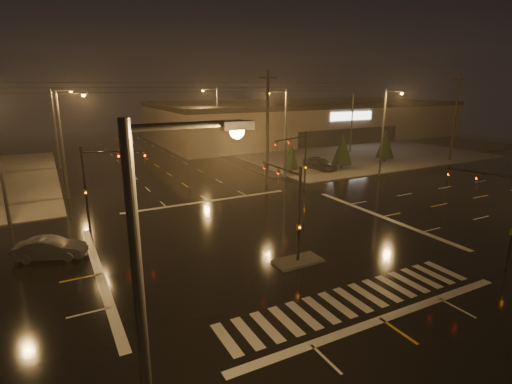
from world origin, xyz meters
TOP-DOWN VIEW (x-y plane):
  - ground at (0.00, 0.00)m, footprint 140.00×140.00m
  - sidewalk_ne at (30.00, 30.00)m, footprint 36.00×36.00m
  - median_island at (0.00, -4.00)m, footprint 3.00×1.60m
  - crosswalk at (0.00, -9.00)m, footprint 15.00×2.60m
  - stop_bar_near at (0.00, -11.00)m, footprint 16.00×0.50m
  - stop_bar_far at (0.00, 11.00)m, footprint 16.00×0.50m
  - parking_lot at (35.00, 28.00)m, footprint 50.00×24.00m
  - retail_building at (35.00, 45.99)m, footprint 60.20×28.30m
  - signal_mast_median at (0.00, -3.07)m, footprint 0.25×4.59m
  - signal_mast_ne at (9.50, 10.14)m, footprint 4.84×1.86m
  - signal_mast_nw at (-9.50, 10.14)m, footprint 4.84×1.86m
  - signal_mast_se at (10.23, -9.75)m, footprint 1.55×3.87m
  - streetlight_0 at (-11.18, -15.00)m, footprint 2.77×0.32m
  - streetlight_1 at (-11.18, 18.00)m, footprint 2.77×0.32m
  - streetlight_2 at (-11.18, 34.00)m, footprint 2.77×0.32m
  - streetlight_3 at (11.18, 16.00)m, footprint 2.77×0.32m
  - streetlight_4 at (11.18, 36.00)m, footprint 2.77×0.32m
  - streetlight_6 at (22.00, 11.18)m, footprint 0.32×2.77m
  - utility_pole_1 at (8.00, 14.00)m, footprint 2.20×0.32m
  - utility_pole_2 at (38.00, 14.00)m, footprint 2.20×0.32m
  - conifer_0 at (12.99, 16.97)m, footprint 1.93×1.93m
  - conifer_1 at (20.45, 16.59)m, footprint 2.51×2.51m
  - conifer_2 at (28.73, 17.45)m, footprint 2.43×2.43m
  - car_parked at (17.70, 17.58)m, footprint 2.54×5.08m
  - car_crossing at (-13.37, 3.67)m, footprint 4.41×2.79m

SIDE VIEW (x-z plane):
  - ground at x=0.00m, z-range 0.00..0.00m
  - crosswalk at x=0.00m, z-range 0.00..0.01m
  - stop_bar_near at x=0.00m, z-range 0.00..0.01m
  - stop_bar_far at x=0.00m, z-range 0.00..0.01m
  - parking_lot at x=35.00m, z-range 0.00..0.08m
  - sidewalk_ne at x=30.00m, z-range 0.00..0.12m
  - median_island at x=0.00m, z-range 0.00..0.15m
  - car_crossing at x=-13.37m, z-range 0.00..1.37m
  - car_parked at x=17.70m, z-range 0.00..1.66m
  - conifer_0 at x=12.99m, z-range 0.35..4.06m
  - conifer_2 at x=28.73m, z-range 0.35..4.84m
  - conifer_1 at x=20.45m, z-range 0.35..4.97m
  - signal_mast_se at x=10.23m, z-range 0.71..6.71m
  - signal_mast_median at x=0.00m, z-range 0.75..6.75m
  - signal_mast_ne at x=9.50m, z-range 0.79..6.79m
  - signal_mast_nw at x=-9.50m, z-range 0.79..6.79m
  - retail_building at x=35.00m, z-range 0.24..7.44m
  - streetlight_0 at x=-11.18m, z-range 0.80..10.80m
  - streetlight_1 at x=-11.18m, z-range 0.80..10.80m
  - streetlight_2 at x=-11.18m, z-range 0.80..10.80m
  - streetlight_3 at x=11.18m, z-range 0.80..10.80m
  - streetlight_4 at x=11.18m, z-range 0.80..10.80m
  - streetlight_6 at x=22.00m, z-range 0.80..10.80m
  - utility_pole_1 at x=8.00m, z-range 0.13..12.13m
  - utility_pole_2 at x=38.00m, z-range 0.13..12.13m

